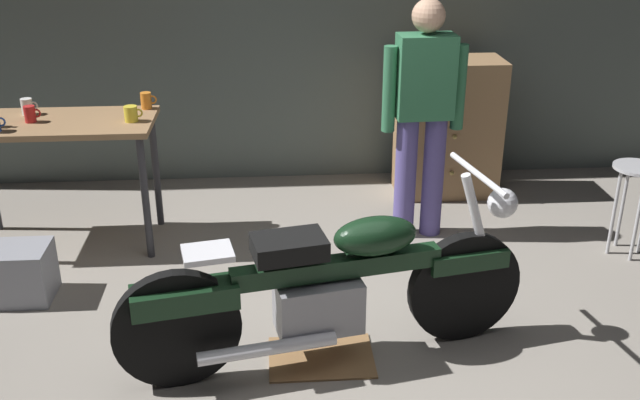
{
  "coord_description": "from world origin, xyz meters",
  "views": [
    {
      "loc": [
        -0.28,
        -3.18,
        2.34
      ],
      "look_at": [
        -0.0,
        0.7,
        0.65
      ],
      "focal_mm": 40.9,
      "sensor_mm": 36.0,
      "label": 1
    }
  ],
  "objects_px": {
    "mug_white_ceramic": "(27,107)",
    "person_standing": "(423,111)",
    "motorcycle": "(331,285)",
    "mug_red_diner": "(30,114)",
    "mug_yellow_tall": "(131,114)",
    "shop_stool": "(635,186)",
    "wooden_dresser": "(448,128)",
    "storage_bin": "(14,273)",
    "mug_orange_travel": "(147,101)"
  },
  "relations": [
    {
      "from": "person_standing",
      "to": "mug_orange_travel",
      "type": "xyz_separation_m",
      "value": [
        -1.89,
        0.27,
        0.03
      ]
    },
    {
      "from": "motorcycle",
      "to": "mug_orange_travel",
      "type": "xyz_separation_m",
      "value": [
        -1.14,
        1.75,
        0.51
      ]
    },
    {
      "from": "person_standing",
      "to": "wooden_dresser",
      "type": "xyz_separation_m",
      "value": [
        0.38,
        0.76,
        -0.38
      ]
    },
    {
      "from": "mug_red_diner",
      "to": "mug_yellow_tall",
      "type": "relative_size",
      "value": 0.89
    },
    {
      "from": "wooden_dresser",
      "to": "storage_bin",
      "type": "relative_size",
      "value": 2.5
    },
    {
      "from": "person_standing",
      "to": "wooden_dresser",
      "type": "distance_m",
      "value": 0.93
    },
    {
      "from": "shop_stool",
      "to": "mug_red_diner",
      "type": "relative_size",
      "value": 5.87
    },
    {
      "from": "motorcycle",
      "to": "mug_orange_travel",
      "type": "height_order",
      "value": "mug_orange_travel"
    },
    {
      "from": "motorcycle",
      "to": "mug_red_diner",
      "type": "bearing_deg",
      "value": 130.07
    },
    {
      "from": "mug_white_ceramic",
      "to": "person_standing",
      "type": "bearing_deg",
      "value": -4.02
    },
    {
      "from": "storage_bin",
      "to": "mug_red_diner",
      "type": "bearing_deg",
      "value": 89.25
    },
    {
      "from": "motorcycle",
      "to": "person_standing",
      "type": "height_order",
      "value": "person_standing"
    },
    {
      "from": "person_standing",
      "to": "wooden_dresser",
      "type": "height_order",
      "value": "person_standing"
    },
    {
      "from": "wooden_dresser",
      "to": "mug_red_diner",
      "type": "height_order",
      "value": "wooden_dresser"
    },
    {
      "from": "mug_white_ceramic",
      "to": "mug_yellow_tall",
      "type": "height_order",
      "value": "mug_white_ceramic"
    },
    {
      "from": "storage_bin",
      "to": "mug_orange_travel",
      "type": "height_order",
      "value": "mug_orange_travel"
    },
    {
      "from": "mug_white_ceramic",
      "to": "mug_yellow_tall",
      "type": "distance_m",
      "value": 0.76
    },
    {
      "from": "mug_yellow_tall",
      "to": "mug_white_ceramic",
      "type": "bearing_deg",
      "value": 163.85
    },
    {
      "from": "shop_stool",
      "to": "wooden_dresser",
      "type": "bearing_deg",
      "value": 130.15
    },
    {
      "from": "mug_red_diner",
      "to": "mug_orange_travel",
      "type": "height_order",
      "value": "mug_orange_travel"
    },
    {
      "from": "mug_white_ceramic",
      "to": "wooden_dresser",
      "type": "bearing_deg",
      "value": 10.61
    },
    {
      "from": "mug_white_ceramic",
      "to": "mug_yellow_tall",
      "type": "bearing_deg",
      "value": -16.15
    },
    {
      "from": "mug_yellow_tall",
      "to": "storage_bin",
      "type": "bearing_deg",
      "value": -133.88
    },
    {
      "from": "storage_bin",
      "to": "mug_yellow_tall",
      "type": "height_order",
      "value": "mug_yellow_tall"
    },
    {
      "from": "wooden_dresser",
      "to": "mug_orange_travel",
      "type": "height_order",
      "value": "wooden_dresser"
    },
    {
      "from": "person_standing",
      "to": "shop_stool",
      "type": "bearing_deg",
      "value": 160.87
    },
    {
      "from": "storage_bin",
      "to": "wooden_dresser",
      "type": "bearing_deg",
      "value": 26.25
    },
    {
      "from": "storage_bin",
      "to": "mug_orange_travel",
      "type": "bearing_deg",
      "value": 53.75
    },
    {
      "from": "storage_bin",
      "to": "mug_yellow_tall",
      "type": "xyz_separation_m",
      "value": [
        0.67,
        0.69,
        0.78
      ]
    },
    {
      "from": "mug_yellow_tall",
      "to": "person_standing",
      "type": "bearing_deg",
      "value": 0.66
    },
    {
      "from": "mug_red_diner",
      "to": "mug_yellow_tall",
      "type": "height_order",
      "value": "mug_red_diner"
    },
    {
      "from": "motorcycle",
      "to": "storage_bin",
      "type": "height_order",
      "value": "motorcycle"
    },
    {
      "from": "mug_red_diner",
      "to": "mug_orange_travel",
      "type": "bearing_deg",
      "value": 20.11
    },
    {
      "from": "motorcycle",
      "to": "shop_stool",
      "type": "xyz_separation_m",
      "value": [
        2.12,
        1.07,
        0.05
      ]
    },
    {
      "from": "shop_stool",
      "to": "mug_orange_travel",
      "type": "relative_size",
      "value": 5.58
    },
    {
      "from": "mug_orange_travel",
      "to": "storage_bin",
      "type": "bearing_deg",
      "value": -126.25
    },
    {
      "from": "wooden_dresser",
      "to": "motorcycle",
      "type": "bearing_deg",
      "value": -116.79
    },
    {
      "from": "wooden_dresser",
      "to": "mug_orange_travel",
      "type": "bearing_deg",
      "value": -167.85
    },
    {
      "from": "person_standing",
      "to": "mug_yellow_tall",
      "type": "xyz_separation_m",
      "value": [
        -1.95,
        -0.02,
        0.03
      ]
    },
    {
      "from": "person_standing",
      "to": "mug_white_ceramic",
      "type": "distance_m",
      "value": 2.69
    },
    {
      "from": "shop_stool",
      "to": "mug_white_ceramic",
      "type": "height_order",
      "value": "mug_white_ceramic"
    },
    {
      "from": "mug_orange_travel",
      "to": "wooden_dresser",
      "type": "bearing_deg",
      "value": 12.15
    },
    {
      "from": "mug_orange_travel",
      "to": "motorcycle",
      "type": "bearing_deg",
      "value": -56.92
    },
    {
      "from": "storage_bin",
      "to": "mug_red_diner",
      "type": "height_order",
      "value": "mug_red_diner"
    },
    {
      "from": "motorcycle",
      "to": "mug_red_diner",
      "type": "relative_size",
      "value": 19.83
    },
    {
      "from": "storage_bin",
      "to": "mug_white_ceramic",
      "type": "height_order",
      "value": "mug_white_ceramic"
    },
    {
      "from": "mug_red_diner",
      "to": "mug_white_ceramic",
      "type": "relative_size",
      "value": 0.97
    },
    {
      "from": "motorcycle",
      "to": "person_standing",
      "type": "xyz_separation_m",
      "value": [
        0.75,
        1.48,
        0.48
      ]
    },
    {
      "from": "shop_stool",
      "to": "wooden_dresser",
      "type": "distance_m",
      "value": 1.53
    },
    {
      "from": "motorcycle",
      "to": "person_standing",
      "type": "relative_size",
      "value": 1.29
    }
  ]
}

